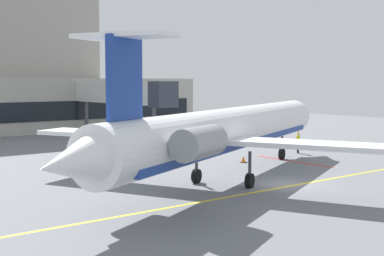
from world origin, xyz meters
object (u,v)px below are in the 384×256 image
Objects in this scene: baggage_tug at (121,138)px; pushback_tractor at (177,144)px; regional_jet at (228,131)px; marshaller at (298,142)px.

baggage_tug is 1.03× the size of pushback_tractor.
pushback_tractor is at bearing 66.67° from regional_jet.
regional_jet reaches higher than marshaller.
regional_jet is 14.57m from pushback_tractor.
baggage_tug is at bearing 78.86° from regional_jet.
regional_jet is at bearing -101.14° from baggage_tug.
marshaller is at bearing -52.29° from baggage_tug.
pushback_tractor is at bearing -76.64° from baggage_tug.
pushback_tractor reaches higher than baggage_tug.
regional_jet is 8.91× the size of baggage_tug.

